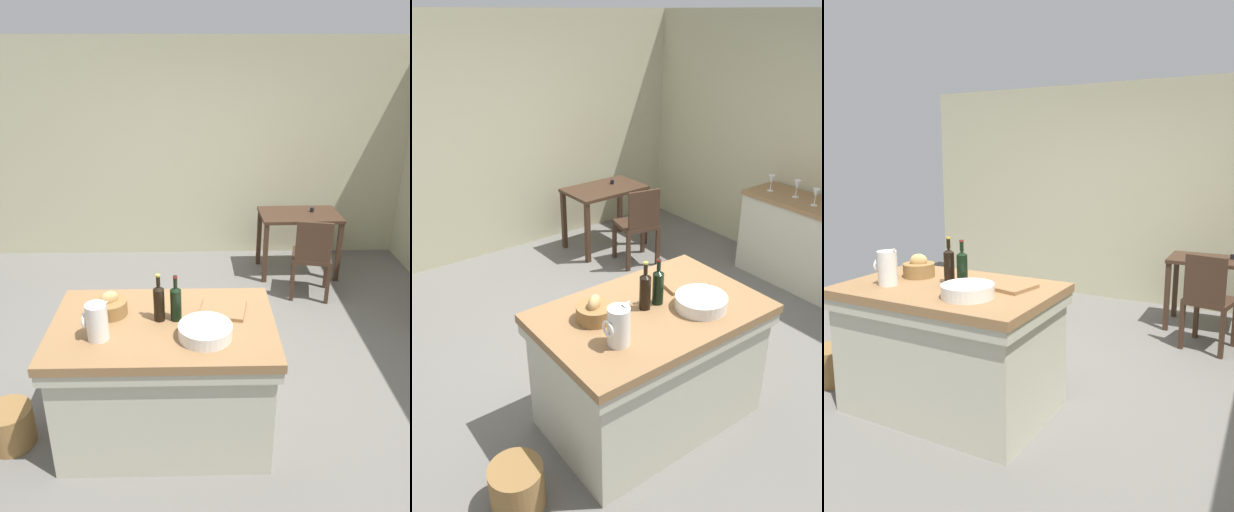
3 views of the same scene
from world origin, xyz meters
The scene contains 12 objects.
ground_plane centered at (0.00, 0.00, 0.00)m, with size 6.76×6.76×0.00m, color #66635E.
wall_back centered at (0.00, 2.60, 1.30)m, with size 5.32×0.12×2.60m, color #B7B28E.
island_table centered at (-0.24, -0.61, 0.47)m, with size 1.44×0.92×0.88m.
writing_desk centered at (1.17, 1.92, 0.62)m, with size 0.91×0.58×0.78m.
wooden_chair centered at (1.19, 1.30, 0.48)m, with size 0.47×0.47×0.89m.
pitcher centered at (-0.62, -0.78, 1.00)m, with size 0.17×0.13×0.28m.
wash_bowl centered at (0.03, -0.78, 0.92)m, with size 0.33×0.33×0.08m, color silver.
bread_basket centered at (-0.59, -0.49, 0.94)m, with size 0.23×0.23×0.17m.
cutting_board centered at (0.15, -0.47, 0.89)m, with size 0.29×0.25×0.02m, color olive.
wine_bottle_dark centered at (-0.16, -0.57, 1.00)m, with size 0.07×0.07×0.31m.
wine_bottle_amber centered at (-0.26, -0.57, 1.01)m, with size 0.07×0.07×0.33m.
wicker_hamper centered at (-1.29, -0.72, 0.14)m, with size 0.31×0.31×0.28m, color olive.
Camera 1 is at (-0.03, -3.24, 2.52)m, focal length 33.70 mm.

